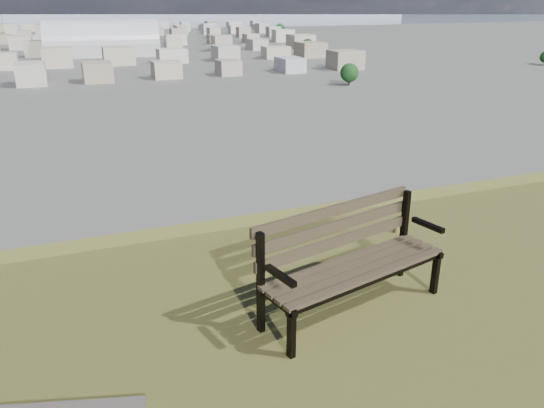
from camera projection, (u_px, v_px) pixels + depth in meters
name	position (u px, v px, depth m)	size (l,w,h in m)	color
park_bench	(349.00, 255.00, 4.60)	(1.83, 0.96, 0.92)	#3D3223
arena	(103.00, 45.00, 273.06)	(57.89, 28.85, 23.60)	#B6B5B1
city_blocks	(59.00, 38.00, 353.23)	(395.00, 361.00, 7.00)	beige
city_trees	(6.00, 45.00, 278.27)	(406.52, 387.20, 9.98)	#37291B
bay_water	(55.00, 19.00, 793.78)	(2400.00, 700.00, 0.12)	gray
far_hills	(23.00, 0.00, 1200.98)	(2050.00, 340.00, 60.00)	#A2ACC9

